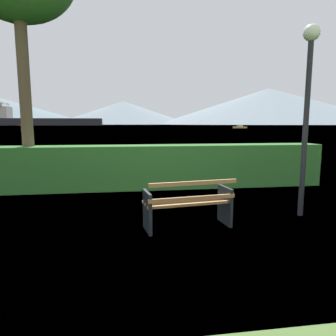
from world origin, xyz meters
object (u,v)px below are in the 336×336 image
Objects in this scene: park_bench at (188,204)px; lamp_post at (308,88)px; fishing_boat_near at (240,127)px; cargo_ship_large at (30,119)px; sailboat_mid at (23,125)px.

park_bench is 0.44× the size of lamp_post.
lamp_post is 0.74× the size of fishing_boat_near.
cargo_ship_large reaches higher than park_bench.
park_bench is 296.43m from cargo_ship_large.
park_bench is 0.01× the size of cargo_ship_large.
sailboat_mid is (-81.27, 250.83, -1.98)m from lamp_post.
lamp_post is at bearing 9.88° from park_bench.
park_bench is 113.55m from fishing_boat_near.
lamp_post is 112.35m from fishing_boat_near.
fishing_boat_near is (39.82, 105.03, -2.03)m from lamp_post.
lamp_post reaches higher than park_bench.
sailboat_mid is (-121.09, 145.80, 0.04)m from fishing_boat_near.
sailboat_mid reaches higher than fishing_boat_near.
sailboat_mid is (-78.93, 251.23, 0.04)m from park_bench.
lamp_post is 0.03× the size of cargo_ship_large.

